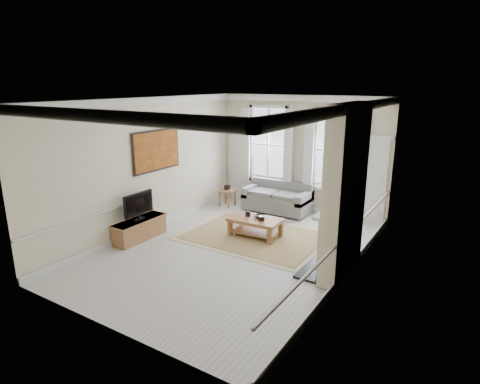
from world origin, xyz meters
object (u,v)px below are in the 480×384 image
Objects in this scene: coffee_table at (255,222)px; side_table at (227,193)px; sofa at (278,199)px; tv_stand at (140,229)px.

side_table is at bearing 136.53° from coffee_table.
sofa is 1.49× the size of coffee_table.
tv_stand is at bearing -147.12° from coffee_table.
coffee_table is at bearing -78.01° from sofa.
coffee_table is (0.45, -2.13, 0.03)m from sofa.
tv_stand is (-0.30, -3.42, -0.17)m from side_table.
sofa reaches higher than coffee_table.
sofa is 2.18m from coffee_table.
side_table is 3.44m from tv_stand.
sofa is 1.37× the size of tv_stand.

